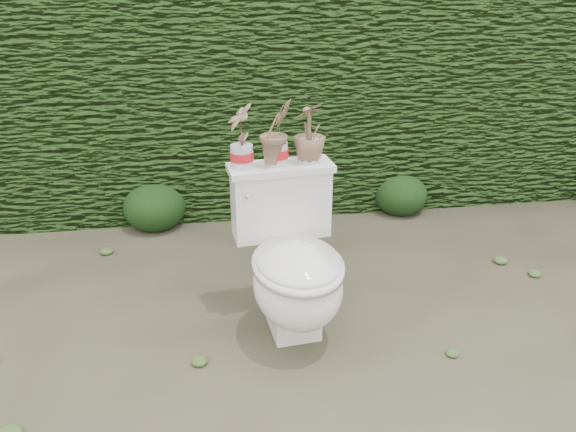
{
  "coord_description": "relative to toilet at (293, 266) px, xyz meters",
  "views": [
    {
      "loc": [
        -0.5,
        -2.45,
        1.67
      ],
      "look_at": [
        -0.15,
        -0.06,
        0.55
      ],
      "focal_mm": 35.0,
      "sensor_mm": 36.0,
      "label": 1
    }
  ],
  "objects": [
    {
      "name": "hedge",
      "position": [
        0.14,
        1.79,
        0.44
      ],
      "size": [
        8.0,
        1.0,
        1.6
      ],
      "primitive_type": "cube",
      "color": "#31551C",
      "rests_on": "ground"
    },
    {
      "name": "liriope_clump_1",
      "position": [
        -0.75,
        1.31,
        -0.19
      ],
      "size": [
        0.42,
        0.42,
        0.33
      ],
      "primitive_type": "ellipsoid",
      "color": "#1B3914",
      "rests_on": "ground"
    },
    {
      "name": "liriope_clump_2",
      "position": [
        0.98,
        1.31,
        -0.2
      ],
      "size": [
        0.38,
        0.38,
        0.3
      ],
      "primitive_type": "ellipsoid",
      "color": "#1B3914",
      "rests_on": "ground"
    },
    {
      "name": "ground",
      "position": [
        0.14,
        0.19,
        -0.36
      ],
      "size": [
        60.0,
        60.0,
        0.0
      ],
      "primitive_type": "plane",
      "color": "brown",
      "rests_on": "ground"
    },
    {
      "name": "potted_plant_center",
      "position": [
        -0.04,
        0.24,
        0.57
      ],
      "size": [
        0.21,
        0.2,
        0.3
      ],
      "primitive_type": "imported",
      "rotation": [
        0.0,
        0.0,
        0.54
      ],
      "color": "#267A28",
      "rests_on": "toilet"
    },
    {
      "name": "potted_plant_right",
      "position": [
        0.12,
        0.25,
        0.56
      ],
      "size": [
        0.22,
        0.22,
        0.27
      ],
      "primitive_type": "imported",
      "rotation": [
        0.0,
        0.0,
        3.89
      ],
      "color": "#267A28",
      "rests_on": "toilet"
    },
    {
      "name": "potted_plant_left",
      "position": [
        -0.21,
        0.22,
        0.56
      ],
      "size": [
        0.13,
        0.17,
        0.29
      ],
      "primitive_type": "imported",
      "rotation": [
        0.0,
        0.0,
        4.87
      ],
      "color": "#267A28",
      "rests_on": "toilet"
    },
    {
      "name": "toilet",
      "position": [
        0.0,
        0.0,
        0.0
      ],
      "size": [
        0.52,
        0.72,
        0.78
      ],
      "rotation": [
        0.0,
        0.0,
        0.11
      ],
      "color": "silver",
      "rests_on": "ground"
    }
  ]
}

